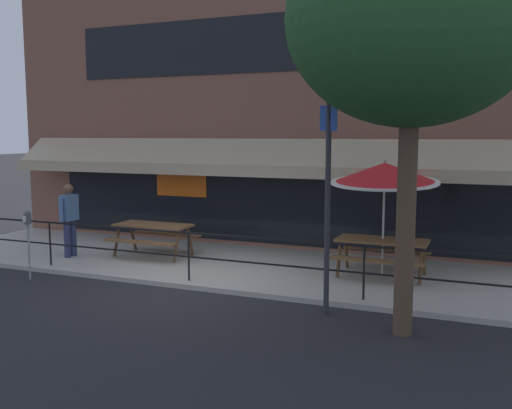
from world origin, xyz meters
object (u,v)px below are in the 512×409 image
Objects in this scene: pedestrian_walking at (69,216)px; picnic_table_centre at (382,247)px; street_tree_curbside at (420,1)px; patio_umbrella_centre at (385,174)px; parking_meter_near at (28,224)px; picnic_table_left at (153,231)px; street_sign_pole at (328,176)px.

picnic_table_centre is at bearing 7.13° from pedestrian_walking.
picnic_table_centre is at bearing 107.29° from street_tree_curbside.
patio_umbrella_centre reaches higher than pedestrian_walking.
patio_umbrella_centre is at bearing 7.76° from pedestrian_walking.
parking_meter_near is at bearing -76.98° from pedestrian_walking.
picnic_table_left is 1.98m from pedestrian_walking.
parking_meter_near is at bearing -179.32° from street_sign_pole.
street_sign_pole is at bearing 0.68° from parking_meter_near.
picnic_table_left is 5.51m from patio_umbrella_centre.
pedestrian_walking is at bearing 166.23° from street_sign_pole.
pedestrian_walking is at bearing 165.06° from street_tree_curbside.
pedestrian_walking is (-1.79, -0.77, 0.35)m from picnic_table_left.
picnic_table_left is 0.76× the size of patio_umbrella_centre.
patio_umbrella_centre is at bearing 21.71° from parking_meter_near.
patio_umbrella_centre is 0.53× the size of street_sign_pole.
street_sign_pole is at bearing 159.73° from street_tree_curbside.
street_tree_curbside is (0.94, -3.03, 4.07)m from picnic_table_centre.
picnic_table_centre is 1.48m from patio_umbrella_centre.
patio_umbrella_centre is 1.39× the size of pedestrian_walking.
picnic_table_left is 1.00× the size of picnic_table_centre.
pedestrian_walking is (-7.09, -0.89, 0.35)m from picnic_table_centre.
street_tree_curbside reaches higher than street_sign_pole.
picnic_table_left is 0.27× the size of street_tree_curbside.
patio_umbrella_centre is at bearing 90.00° from picnic_table_centre.
parking_meter_near is (0.39, -1.70, 0.09)m from pedestrian_walking.
pedestrian_walking is 0.26× the size of street_tree_curbside.
patio_umbrella_centre is 0.36× the size of street_tree_curbside.
street_sign_pole is at bearing -13.77° from pedestrian_walking.
parking_meter_near reaches higher than picnic_table_centre.
pedestrian_walking is 6.94m from street_sign_pole.
street_tree_curbside is (6.25, -2.91, 4.07)m from picnic_table_left.
parking_meter_near is (-6.70, -2.67, -1.03)m from patio_umbrella_centre.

